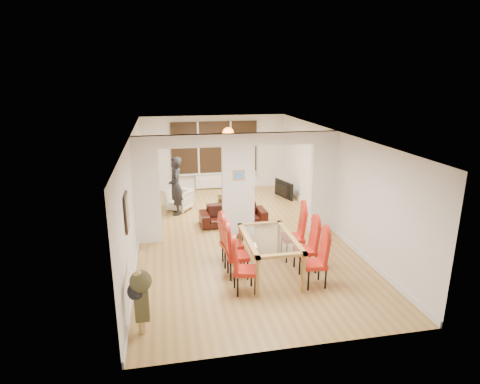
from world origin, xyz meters
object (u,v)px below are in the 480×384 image
object	(u,v)px
dining_chair_la	(245,267)
bowl	(233,195)
dining_table	(269,255)
dining_chair_lc	(232,241)
bottle	(236,191)
person	(176,186)
sofa	(233,215)
dining_chair_ra	(315,260)
coffee_table	(232,199)
dining_chair_rb	(306,247)
armchair	(179,200)
television	(281,190)
dining_chair_lb	(238,252)
dining_chair_rc	(293,234)

from	to	relation	value
dining_chair_la	bowl	bearing A→B (deg)	96.53
dining_table	dining_chair_lc	size ratio (longest dim) A/B	1.65
bottle	person	bearing A→B (deg)	-156.85
sofa	dining_chair_ra	bearing A→B (deg)	-76.97
coffee_table	bottle	bearing A→B (deg)	27.32
dining_chair_la	dining_chair_rb	distance (m)	1.53
dining_chair_ra	bowl	bearing A→B (deg)	101.96
dining_table	person	size ratio (longest dim) A/B	1.03
person	bowl	world-z (taller)	person
bottle	armchair	bearing A→B (deg)	-165.76
dining_chair_rb	bowl	xyz separation A→B (m)	(-0.65, 4.87, -0.30)
person	bowl	xyz separation A→B (m)	(1.83, 0.77, -0.61)
dining_chair_lc	television	size ratio (longest dim) A/B	1.07
coffee_table	bowl	size ratio (longest dim) A/B	4.59
dining_chair_lb	dining_chair_rb	world-z (taller)	dining_chair_rb
dining_chair_lb	person	size ratio (longest dim) A/B	0.62
bowl	dining_chair_rc	bearing A→B (deg)	-82.40
dining_chair_ra	bottle	distance (m)	5.57
dining_table	dining_chair_rc	distance (m)	0.94
dining_chair_rb	coffee_table	world-z (taller)	dining_chair_rb
dining_chair_rb	armchair	distance (m)	5.06
dining_table	bowl	size ratio (longest dim) A/B	8.79
dining_chair_la	person	bearing A→B (deg)	117.24
dining_chair_rb	coffee_table	distance (m)	4.92
television	bottle	bearing A→B (deg)	77.20
sofa	bowl	world-z (taller)	sofa
bowl	dining_chair_lb	bearing A→B (deg)	-99.09
dining_chair_la	television	world-z (taller)	dining_chair_la
armchair	dining_chair_ra	bearing A→B (deg)	-30.92
dining_chair_ra	armchair	xyz separation A→B (m)	(-2.35, 5.08, -0.21)
dining_chair_lc	bottle	distance (m)	4.45
dining_chair_rc	dining_chair_rb	bearing A→B (deg)	-74.18
dining_chair_rc	television	size ratio (longest dim) A/B	1.17
dining_chair_la	dining_chair_lc	bearing A→B (deg)	106.56
dining_chair_la	dining_chair_lc	xyz separation A→B (m)	(-0.04, 1.17, 0.02)
dining_chair_rc	sofa	xyz separation A→B (m)	(-0.91, 2.38, -0.32)
dining_chair_rc	coffee_table	distance (m)	4.33
dining_chair_rc	sofa	bearing A→B (deg)	119.14
dining_chair_rc	bowl	size ratio (longest dim) A/B	5.85
person	coffee_table	world-z (taller)	person
dining_chair_lb	dining_chair_rb	bearing A→B (deg)	0.41
dining_chair_lc	bowl	distance (m)	4.39
dining_chair_la	dining_chair_lc	distance (m)	1.17
dining_chair_rc	bottle	distance (m)	4.36
dining_chair_lc	person	size ratio (longest dim) A/B	0.63
dining_chair_la	armchair	world-z (taller)	dining_chair_la
dining_chair_lc	dining_chair_lb	bearing A→B (deg)	-96.64
television	bottle	distance (m)	1.57
dining_chair_lc	dining_chair_la	bearing A→B (deg)	-96.91
dining_chair_lc	armchair	bearing A→B (deg)	94.55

